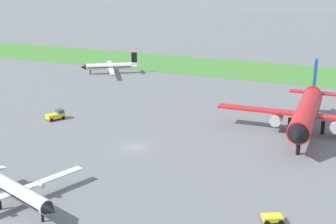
{
  "coord_description": "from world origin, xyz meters",
  "views": [
    {
      "loc": [
        35.35,
        -65.12,
        28.6
      ],
      "look_at": [
        0.72,
        12.13,
        3.0
      ],
      "focal_mm": 49.49,
      "sensor_mm": 36.0,
      "label": 1
    }
  ],
  "objects_px": {
    "airplane_foreground_turboprop": "(15,189)",
    "baggage_cart_by_runway": "(272,218)",
    "airplane_taxiing_turboprop": "(110,66)",
    "pushback_tug_near_gate": "(56,115)",
    "airplane_midfield_jet": "(307,112)"
  },
  "relations": [
    {
      "from": "airplane_midfield_jet",
      "to": "airplane_taxiing_turboprop",
      "type": "bearing_deg",
      "value": -119.64
    },
    {
      "from": "pushback_tug_near_gate",
      "to": "baggage_cart_by_runway",
      "type": "distance_m",
      "value": 53.48
    },
    {
      "from": "airplane_foreground_turboprop",
      "to": "airplane_taxiing_turboprop",
      "type": "distance_m",
      "value": 80.52
    },
    {
      "from": "airplane_taxiing_turboprop",
      "to": "baggage_cart_by_runway",
      "type": "height_order",
      "value": "airplane_taxiing_turboprop"
    },
    {
      "from": "pushback_tug_near_gate",
      "to": "baggage_cart_by_runway",
      "type": "xyz_separation_m",
      "value": [
        48.52,
        -22.5,
        -0.34
      ]
    },
    {
      "from": "airplane_foreground_turboprop",
      "to": "baggage_cart_by_runway",
      "type": "distance_m",
      "value": 32.16
    },
    {
      "from": "baggage_cart_by_runway",
      "to": "pushback_tug_near_gate",
      "type": "bearing_deg",
      "value": -54.07
    },
    {
      "from": "airplane_foreground_turboprop",
      "to": "pushback_tug_near_gate",
      "type": "xyz_separation_m",
      "value": [
        -17.75,
        31.72,
        -1.35
      ]
    },
    {
      "from": "airplane_midfield_jet",
      "to": "airplane_foreground_turboprop",
      "type": "bearing_deg",
      "value": -36.62
    },
    {
      "from": "airplane_taxiing_turboprop",
      "to": "pushback_tug_near_gate",
      "type": "xyz_separation_m",
      "value": [
        12.87,
        -42.76,
        -1.32
      ]
    },
    {
      "from": "airplane_foreground_turboprop",
      "to": "airplane_midfield_jet",
      "type": "distance_m",
      "value": 52.61
    },
    {
      "from": "airplane_midfield_jet",
      "to": "baggage_cart_by_runway",
      "type": "relative_size",
      "value": 11.32
    },
    {
      "from": "airplane_foreground_turboprop",
      "to": "baggage_cart_by_runway",
      "type": "height_order",
      "value": "airplane_foreground_turboprop"
    },
    {
      "from": "airplane_foreground_turboprop",
      "to": "baggage_cart_by_runway",
      "type": "bearing_deg",
      "value": 34.56
    },
    {
      "from": "airplane_midfield_jet",
      "to": "airplane_taxiing_turboprop",
      "type": "distance_m",
      "value": 67.75
    }
  ]
}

